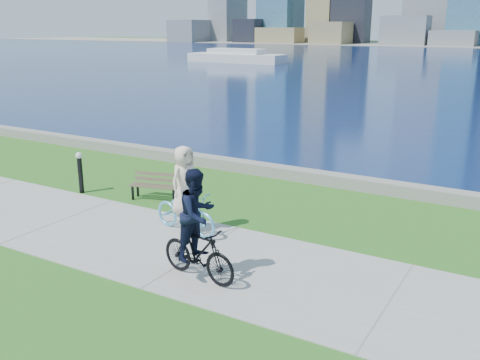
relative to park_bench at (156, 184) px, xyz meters
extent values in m
plane|color=#245C18|center=(3.08, -2.51, -0.43)|extent=(320.00, 320.00, 0.00)
cube|color=gray|center=(3.08, -2.51, -0.42)|extent=(80.00, 3.50, 0.02)
cube|color=slate|center=(3.08, 3.69, -0.26)|extent=(90.00, 0.50, 0.35)
cube|color=slate|center=(-82.27, 116.80, 2.57)|extent=(8.60, 9.91, 6.00)
cube|color=black|center=(-64.74, 120.29, 2.66)|extent=(6.73, 7.45, 6.19)
cube|color=olive|center=(-55.29, 119.46, 1.57)|extent=(11.36, 6.62, 4.00)
cube|color=olive|center=(-40.93, 119.18, 2.27)|extent=(8.50, 8.69, 5.40)
cube|color=slate|center=(-23.02, 119.99, 2.93)|extent=(10.48, 6.18, 6.73)
cube|color=slate|center=(-12.18, 119.65, 1.30)|extent=(9.67, 6.66, 3.47)
cube|color=silver|center=(-26.62, 49.08, 0.11)|extent=(12.77, 3.65, 1.09)
cube|color=silver|center=(-26.62, 49.08, 0.98)|extent=(7.29, 2.74, 0.64)
cube|color=black|center=(-0.52, -0.38, -0.24)|extent=(0.06, 0.06, 0.39)
cube|color=black|center=(0.64, -0.07, -0.24)|extent=(0.06, 0.06, 0.39)
cube|color=black|center=(-0.60, -0.08, -0.24)|extent=(0.06, 0.06, 0.39)
cube|color=black|center=(0.56, 0.23, -0.24)|extent=(0.06, 0.06, 0.39)
cube|color=#4E4431|center=(0.06, -0.22, -0.03)|extent=(1.35, 0.43, 0.03)
cube|color=#4E4431|center=(0.02, -0.09, -0.03)|extent=(1.35, 0.43, 0.03)
cube|color=#4E4431|center=(-0.01, 0.04, -0.03)|extent=(1.35, 0.43, 0.03)
cube|color=#4E4431|center=(-0.04, 0.14, 0.08)|extent=(1.34, 0.40, 0.10)
cube|color=#4E4431|center=(-0.04, 0.17, 0.23)|extent=(1.34, 0.40, 0.10)
cylinder|color=black|center=(-2.21, -0.62, 0.09)|extent=(0.13, 0.13, 1.05)
sphere|color=silver|center=(-2.21, -0.62, 0.65)|extent=(0.19, 0.19, 0.19)
imported|color=#62BEEF|center=(2.14, -1.60, 0.06)|extent=(0.92, 1.90, 0.95)
imported|color=white|center=(2.14, -1.60, 0.81)|extent=(0.63, 0.86, 1.59)
imported|color=black|center=(3.75, -3.41, 0.11)|extent=(0.73, 1.78, 1.04)
imported|color=black|center=(3.75, -3.41, 0.87)|extent=(0.74, 0.90, 1.70)
camera|label=1|loc=(9.02, -10.87, 4.16)|focal=40.00mm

